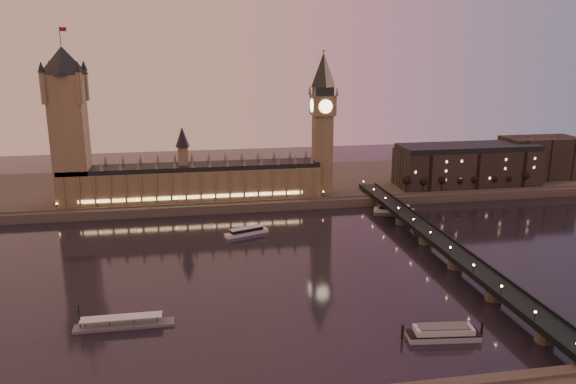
% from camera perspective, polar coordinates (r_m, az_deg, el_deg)
% --- Properties ---
extents(ground, '(700.00, 700.00, 0.00)m').
position_cam_1_polar(ground, '(296.95, -1.36, -7.56)').
color(ground, black).
rests_on(ground, ground).
extents(far_embankment, '(560.00, 130.00, 6.00)m').
position_cam_1_polar(far_embankment, '(455.89, -0.79, 0.77)').
color(far_embankment, '#423D35').
rests_on(far_embankment, ground).
extents(palace_of_westminster, '(180.00, 26.62, 52.00)m').
position_cam_1_polar(palace_of_westminster, '(403.13, -9.66, 1.45)').
color(palace_of_westminster, brown).
rests_on(palace_of_westminster, ground).
extents(victoria_tower, '(31.68, 31.68, 118.00)m').
position_cam_1_polar(victoria_tower, '(403.36, -21.43, 7.03)').
color(victoria_tower, brown).
rests_on(victoria_tower, ground).
extents(big_ben, '(17.68, 17.68, 104.00)m').
position_cam_1_polar(big_ben, '(407.10, 3.55, 7.80)').
color(big_ben, brown).
rests_on(big_ben, ground).
extents(westminster_bridge, '(13.20, 260.00, 15.30)m').
position_cam_1_polar(westminster_bridge, '(320.82, 15.10, -5.31)').
color(westminster_bridge, black).
rests_on(westminster_bridge, ground).
extents(city_block, '(155.00, 45.00, 34.00)m').
position_cam_1_polar(city_block, '(475.52, 19.95, 2.84)').
color(city_block, black).
rests_on(city_block, ground).
extents(bare_tree_0, '(5.46, 5.46, 11.11)m').
position_cam_1_polar(bare_tree_0, '(422.93, 11.82, 0.93)').
color(bare_tree_0, black).
rests_on(bare_tree_0, ground).
extents(bare_tree_1, '(5.46, 5.46, 11.11)m').
position_cam_1_polar(bare_tree_1, '(428.27, 13.55, 1.00)').
color(bare_tree_1, black).
rests_on(bare_tree_1, ground).
extents(bare_tree_2, '(5.46, 5.46, 11.11)m').
position_cam_1_polar(bare_tree_2, '(433.98, 15.24, 1.07)').
color(bare_tree_2, black).
rests_on(bare_tree_2, ground).
extents(bare_tree_3, '(5.46, 5.46, 11.11)m').
position_cam_1_polar(bare_tree_3, '(440.07, 16.89, 1.13)').
color(bare_tree_3, black).
rests_on(bare_tree_3, ground).
extents(bare_tree_4, '(5.46, 5.46, 11.11)m').
position_cam_1_polar(bare_tree_4, '(446.51, 18.49, 1.20)').
color(bare_tree_4, black).
rests_on(bare_tree_4, ground).
extents(bare_tree_5, '(5.46, 5.46, 11.11)m').
position_cam_1_polar(bare_tree_5, '(453.28, 20.04, 1.26)').
color(bare_tree_5, black).
rests_on(bare_tree_5, ground).
extents(bare_tree_6, '(5.46, 5.46, 11.11)m').
position_cam_1_polar(bare_tree_6, '(460.39, 21.55, 1.31)').
color(bare_tree_6, black).
rests_on(bare_tree_6, ground).
extents(bare_tree_7, '(5.46, 5.46, 11.11)m').
position_cam_1_polar(bare_tree_7, '(467.79, 23.01, 1.37)').
color(bare_tree_7, black).
rests_on(bare_tree_7, ground).
extents(cruise_boat_a, '(28.07, 15.41, 4.44)m').
position_cam_1_polar(cruise_boat_a, '(345.38, -4.23, -4.02)').
color(cruise_boat_a, silver).
rests_on(cruise_boat_a, ground).
extents(cruise_boat_b, '(28.12, 16.32, 5.07)m').
position_cam_1_polar(cruise_boat_b, '(396.98, 10.71, -1.71)').
color(cruise_boat_b, silver).
rests_on(cruise_boat_b, ground).
extents(moored_barge, '(32.82, 11.13, 6.05)m').
position_cam_1_polar(moored_barge, '(235.87, 15.50, -13.63)').
color(moored_barge, '#97A4C1').
rests_on(moored_barge, ground).
extents(pontoon_pier, '(40.37, 6.73, 10.77)m').
position_cam_1_polar(pontoon_pier, '(246.54, -16.34, -12.76)').
color(pontoon_pier, '#595B5E').
rests_on(pontoon_pier, ground).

